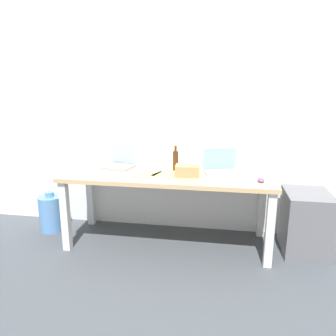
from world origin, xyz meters
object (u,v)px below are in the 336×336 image
Objects in this scene: laptop_left at (119,162)px; computer_mouse at (261,180)px; cardboard_box at (188,171)px; desk at (168,182)px; beer_bottle at (176,160)px; laptop_right at (221,168)px; filing_cabinet at (305,222)px; water_cooler_jug at (51,213)px.

computer_mouse is at bearing -12.66° from laptop_left.
desk is at bearing 160.42° from cardboard_box.
computer_mouse is at bearing -18.05° from beer_bottle.
beer_bottle is (-0.44, -0.01, 0.06)m from laptop_right.
laptop_left is 1.03m from laptop_right.
filing_cabinet is (1.11, 0.10, -0.48)m from cardboard_box.
desk reaches higher than water_cooler_jug.
laptop_right is at bearing 137.89° from computer_mouse.
beer_bottle reaches higher than laptop_right.
laptop_left is at bearing 176.19° from filing_cabinet.
laptop_left is at bearing 162.83° from cardboard_box.
laptop_right is (1.03, -0.04, -0.00)m from laptop_left.
laptop_right is (0.50, 0.11, 0.14)m from desk.
laptop_left is 0.95× the size of laptop_right.
desk is 4.56× the size of water_cooler_jug.
desk is 5.28× the size of laptop_right.
filing_cabinet is at bearing -0.95° from water_cooler_jug.
laptop_right is at bearing 1.11° from water_cooler_jug.
laptop_left reaches higher than laptop_right.
laptop_left reaches higher than cardboard_box.
water_cooler_jug is (-0.77, -0.08, -0.58)m from laptop_left.
desk is 0.53m from laptop_right.
filing_cabinet is at bearing -5.55° from laptop_right.
desk is 0.57m from laptop_left.
desk is 1.37m from water_cooler_jug.
computer_mouse is (0.35, -0.27, -0.03)m from laptop_right.
laptop_left is 0.59m from beer_bottle.
laptop_right is at bearing -2.45° from laptop_left.
laptop_left reaches higher than filing_cabinet.
laptop_left is 0.61× the size of filing_cabinet.
laptop_right is 0.45m from beer_bottle.
computer_mouse is 0.45× the size of cardboard_box.
filing_cabinet is at bearing 5.30° from cardboard_box.
desk is 0.23m from beer_bottle.
cardboard_box reaches higher than water_cooler_jug.
computer_mouse is at bearing -37.46° from laptop_right.
filing_cabinet is (0.45, 0.19, -0.45)m from computer_mouse.
cardboard_box is (-0.31, -0.18, 0.00)m from laptop_right.
computer_mouse is 2.23m from water_cooler_jug.
laptop_right is at bearing 12.49° from desk.
water_cooler_jug is (-1.49, 0.15, -0.58)m from cardboard_box.
laptop_left is at bearing 5.88° from water_cooler_jug.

